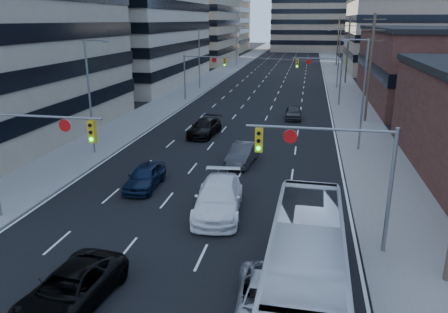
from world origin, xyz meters
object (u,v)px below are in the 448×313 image
at_px(black_pickup, 70,289).
at_px(silver_suv, 265,300).
at_px(white_van, 218,198).
at_px(sedan_blue, 145,176).
at_px(transit_bus, 306,268).

bearing_deg(black_pickup, silver_suv, 12.07).
distance_m(white_van, sedan_blue, 6.13).
relative_size(white_van, sedan_blue, 1.38).
bearing_deg(black_pickup, white_van, 73.38).
height_order(white_van, silver_suv, white_van).
height_order(black_pickup, sedan_blue, sedan_blue).
relative_size(white_van, transit_bus, 0.52).
bearing_deg(silver_suv, white_van, 108.66).
xyz_separation_m(silver_suv, transit_bus, (1.37, 0.83, 0.97)).
bearing_deg(white_van, sedan_blue, 146.45).
bearing_deg(sedan_blue, transit_bus, -46.95).
bearing_deg(white_van, silver_suv, -73.33).
xyz_separation_m(black_pickup, sedan_blue, (-1.65, 12.13, 0.03)).
distance_m(black_pickup, white_van, 10.01).
height_order(black_pickup, transit_bus, transit_bus).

